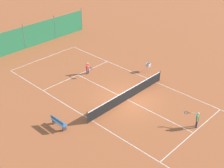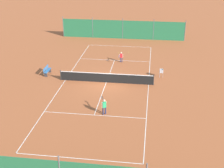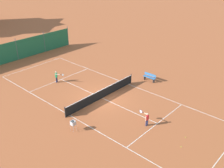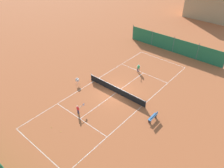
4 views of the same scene
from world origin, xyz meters
The scene contains 10 objects.
ground_plane centered at (0.00, 0.00, 0.00)m, with size 600.00×600.00×0.00m, color #A8542D.
court_line_markings centered at (0.00, 0.00, 0.00)m, with size 8.25×23.85×0.01m.
tennis_net centered at (0.00, 0.00, 0.50)m, with size 9.18×0.08×1.06m.
windscreen_fence_far centered at (0.00, 15.50, 1.31)m, with size 17.28×0.08×2.90m.
player_near_baseline centered at (-0.75, 6.12, 0.76)m, with size 0.56×1.08×1.31m.
player_far_service centered at (-0.82, -5.85, 0.70)m, with size 0.41×1.00×1.19m.
tennis_ball_mid_court centered at (-0.14, -9.04, 0.03)m, with size 0.07×0.07×0.07m, color #CCE033.
tennis_ball_alley_left centered at (-1.37, -9.34, 0.03)m, with size 0.07×0.07×0.07m, color #CCE033.
ball_hopper centered at (-5.30, -1.95, 0.65)m, with size 0.36×0.36×0.89m.
courtside_bench centered at (6.34, -1.19, 0.45)m, with size 0.36×1.50×0.84m.
Camera 3 is at (-15.94, -15.65, 12.66)m, focal length 42.00 mm.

